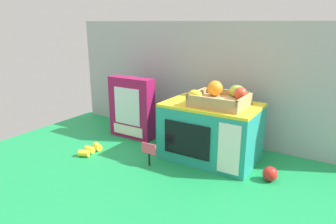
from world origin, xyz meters
TOP-DOWN VIEW (x-y plane):
  - ground_plane at (0.00, 0.00)m, footprint 1.70×1.70m
  - display_back_panel at (0.00, 0.21)m, footprint 1.61×0.03m
  - toy_microwave at (0.14, -0.02)m, footprint 0.40×0.27m
  - food_groups_crate at (0.18, -0.01)m, footprint 0.23×0.21m
  - cookie_set_box at (-0.32, 0.01)m, footprint 0.25×0.08m
  - price_sign at (-0.05, -0.23)m, footprint 0.07×0.01m
  - loose_toy_banana at (-0.35, -0.27)m, footprint 0.06×0.13m
  - loose_toy_apple at (0.42, -0.09)m, footprint 0.06×0.06m

SIDE VIEW (x-z plane):
  - ground_plane at x=0.00m, z-range 0.00..0.00m
  - loose_toy_banana at x=-0.35m, z-range 0.00..0.03m
  - loose_toy_apple at x=0.42m, z-range 0.00..0.06m
  - price_sign at x=-0.05m, z-range 0.02..0.12m
  - toy_microwave at x=0.14m, z-range 0.00..0.25m
  - cookie_set_box at x=-0.32m, z-range 0.00..0.31m
  - food_groups_crate at x=0.18m, z-range 0.23..0.33m
  - display_back_panel at x=0.00m, z-range 0.00..0.59m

